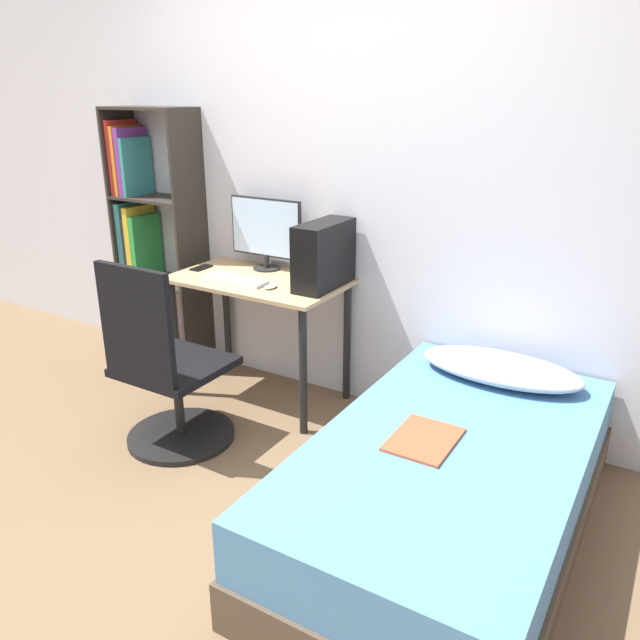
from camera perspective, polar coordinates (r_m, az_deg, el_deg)
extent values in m
plane|color=brown|center=(2.89, -14.85, -18.16)|extent=(14.00, 14.00, 0.00)
cube|color=silver|center=(3.56, 1.81, 12.01)|extent=(8.00, 0.05, 2.50)
cube|color=tan|center=(3.60, -5.64, 3.63)|extent=(1.01, 0.58, 0.02)
cylinder|color=black|center=(3.83, -13.06, -1.69)|extent=(0.04, 0.04, 0.73)
cylinder|color=black|center=(3.30, -1.56, -4.79)|extent=(0.04, 0.04, 0.73)
cylinder|color=black|center=(4.16, -8.52, 0.42)|extent=(0.04, 0.04, 0.73)
cylinder|color=black|center=(3.68, 2.48, -2.06)|extent=(0.04, 0.04, 0.73)
cube|color=#2D2823|center=(4.47, -17.08, 7.42)|extent=(0.02, 0.29, 1.67)
cube|color=#2D2823|center=(4.07, -11.55, 6.68)|extent=(0.02, 0.29, 1.67)
cube|color=#2D2823|center=(4.52, -13.53, -3.15)|extent=(0.56, 0.29, 0.02)
cube|color=#2D2823|center=(4.33, -14.13, 3.54)|extent=(0.56, 0.29, 0.02)
cube|color=#2D2823|center=(4.21, -14.77, 10.71)|extent=(0.56, 0.29, 0.02)
cube|color=#2D2823|center=(4.16, -15.48, 18.18)|extent=(0.56, 0.29, 0.02)
cube|color=brown|center=(4.62, -16.00, -0.20)|extent=(0.03, 0.25, 0.38)
cube|color=gold|center=(4.60, -15.72, -0.33)|extent=(0.02, 0.25, 0.37)
cube|color=gold|center=(4.55, -15.42, 0.18)|extent=(0.04, 0.25, 0.47)
cube|color=brown|center=(4.51, -15.04, 0.20)|extent=(0.03, 0.25, 0.49)
cube|color=red|center=(4.51, -14.62, -0.60)|extent=(0.04, 0.25, 0.37)
cube|color=teal|center=(4.44, -16.70, 7.15)|extent=(0.04, 0.25, 0.50)
cube|color=black|center=(4.43, -16.32, 6.54)|extent=(0.02, 0.25, 0.41)
cube|color=gold|center=(4.39, -16.03, 6.94)|extent=(0.04, 0.25, 0.48)
cube|color=green|center=(4.37, -15.58, 6.52)|extent=(0.04, 0.25, 0.42)
cube|color=red|center=(4.37, -17.50, 14.00)|extent=(0.03, 0.25, 0.47)
cube|color=orange|center=(4.34, -17.17, 13.77)|extent=(0.03, 0.25, 0.43)
cube|color=#7A338E|center=(4.31, -16.76, 13.71)|extent=(0.04, 0.25, 0.42)
cube|color=teal|center=(4.29, -16.40, 13.31)|extent=(0.03, 0.25, 0.36)
cylinder|color=black|center=(3.50, -12.54, -10.24)|extent=(0.57, 0.57, 0.03)
cylinder|color=black|center=(3.40, -12.80, -7.31)|extent=(0.05, 0.05, 0.37)
cube|color=black|center=(3.31, -13.07, -4.13)|extent=(0.50, 0.50, 0.04)
cube|color=black|center=(3.05, -16.48, -0.43)|extent=(0.45, 0.04, 0.57)
cube|color=#4C3D2D|center=(2.79, 11.50, -16.80)|extent=(1.01, 1.82, 0.20)
cube|color=teal|center=(2.66, 11.85, -12.90)|extent=(0.98, 1.79, 0.25)
ellipsoid|color=#B2B7C6|center=(3.13, 16.17, -4.24)|extent=(0.77, 0.36, 0.11)
cube|color=#B24C2D|center=(2.56, 9.47, -10.71)|extent=(0.24, 0.32, 0.01)
cylinder|color=black|center=(3.79, -4.89, 4.75)|extent=(0.16, 0.16, 0.01)
cylinder|color=black|center=(3.77, -4.91, 5.41)|extent=(0.04, 0.04, 0.08)
cube|color=black|center=(3.73, -4.96, 8.42)|extent=(0.49, 0.01, 0.35)
cube|color=#B2D1EF|center=(3.73, -5.04, 8.40)|extent=(0.47, 0.01, 0.32)
cube|color=silver|center=(3.55, -7.74, 3.65)|extent=(0.39, 0.12, 0.02)
cube|color=black|center=(3.38, 0.37, 5.97)|extent=(0.17, 0.42, 0.36)
ellipsoid|color=silver|center=(3.41, -4.53, 3.07)|extent=(0.06, 0.09, 0.02)
cube|color=black|center=(3.85, -10.80, 4.72)|extent=(0.07, 0.14, 0.01)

